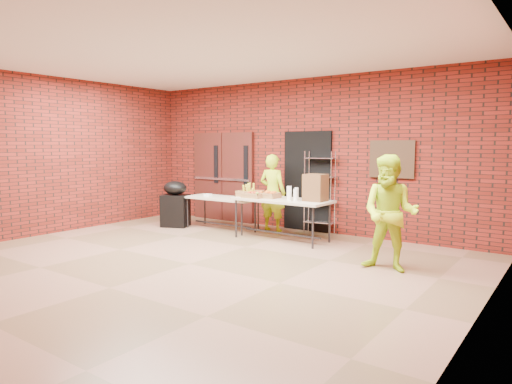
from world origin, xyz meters
The scene contains 19 objects.
room centered at (0.00, 0.00, 1.60)m, with size 8.08×7.08×3.28m.
double_doors centered at (-2.20, 3.44, 1.05)m, with size 1.78×0.12×2.10m.
dark_doorway centered at (0.10, 3.46, 1.05)m, with size 1.10×0.06×2.10m, color black.
bronze_plaque centered at (1.90, 3.45, 1.55)m, with size 0.85×0.04×0.70m, color #3C2718.
wire_rack centered at (0.47, 3.32, 0.84)m, with size 0.62×0.21×1.69m, color silver, non-canonical shape.
table_left centered at (-1.44, 2.50, 0.64)m, with size 1.70×0.73×0.70m.
table_right centered at (0.18, 2.33, 0.72)m, with size 1.93×0.83×0.79m.
basket_bananas centered at (-0.56, 2.33, 0.85)m, with size 0.47×0.37×0.15m.
basket_oranges centered at (-0.14, 2.35, 0.85)m, with size 0.42×0.33×0.13m.
basket_apples centered at (-0.37, 2.19, 0.84)m, with size 0.40×0.31×0.13m.
muffin_tray centered at (-0.83, 2.45, 0.74)m, with size 0.42×0.42×0.10m.
napkin_box centered at (-1.82, 2.47, 0.72)m, with size 0.16×0.11×0.05m, color white.
coffee_dispenser centered at (0.86, 2.43, 1.04)m, with size 0.38×0.34×0.49m, color brown.
cup_stack_front centered at (0.41, 2.24, 0.92)m, with size 0.09×0.09×0.26m, color white.
cup_stack_mid centered at (0.57, 2.20, 0.90)m, with size 0.07×0.07×0.22m, color white.
cup_stack_back centered at (0.47, 2.41, 0.90)m, with size 0.08×0.08×0.23m, color white.
covered_grill centered at (-2.51, 2.17, 0.51)m, with size 0.70×0.65×1.02m.
volunteer_woman centered at (-0.47, 3.00, 0.81)m, with size 0.59×0.39×1.62m, color #C0EB1A.
volunteer_man centered at (2.60, 1.44, 0.84)m, with size 0.82×0.64×1.68m, color #C0EB1A.
Camera 1 is at (4.82, -4.94, 1.82)m, focal length 32.00 mm.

